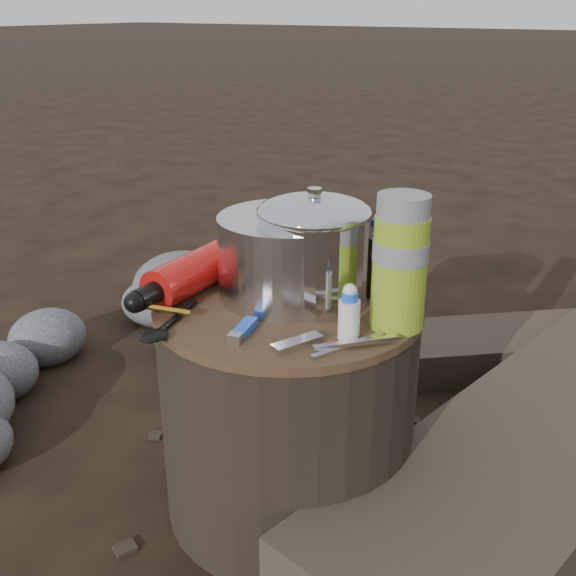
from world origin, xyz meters
The scene contains 16 objects.
ground centered at (0.00, 0.00, 0.00)m, with size 60.00×60.00×0.00m, color black.
stump centered at (0.00, 0.00, 0.23)m, with size 0.49×0.49×0.45m, color black.
rock_ring centered at (-0.71, 0.18, 0.11)m, with size 0.49×1.06×0.21m, color #56565B, non-canonical shape.
log_small centered at (0.30, 0.91, 0.05)m, with size 0.24×1.32×0.11m, color #3E3327.
foil_windscreen centered at (-0.02, 0.03, 0.53)m, with size 0.25×0.25×0.15m, color silver.
camping_pot centered at (0.03, 0.03, 0.55)m, with size 0.20×0.20×0.20m, color silver.
fuel_bottle centered at (-0.18, -0.04, 0.49)m, with size 0.08×0.32×0.08m, color red, non-canonical shape.
thermos centered at (0.21, 0.02, 0.56)m, with size 0.09×0.09×0.23m, color #86A722.
travel_mug centered at (0.09, 0.12, 0.51)m, with size 0.08×0.08×0.12m, color black.
stuff_sack centered at (-0.15, 0.14, 0.51)m, with size 0.17×0.14×0.11m, color #F7C100.
food_pouch centered at (0.03, 0.18, 0.51)m, with size 0.10×0.02×0.12m, color navy.
lighter centered at (0.01, -0.14, 0.46)m, with size 0.02×0.08×0.02m, color blue.
multitool centered at (0.11, -0.14, 0.46)m, with size 0.02×0.09×0.01m, color silver.
pot_grabber centered at (0.18, -0.10, 0.46)m, with size 0.04×0.14×0.01m, color silver, non-canonical shape.
spork centered at (-0.12, -0.17, 0.46)m, with size 0.04×0.17×0.01m, color black, non-canonical shape.
squeeze_bottle centered at (0.16, -0.07, 0.49)m, with size 0.04×0.04×0.08m, color silver.
Camera 1 is at (0.63, -0.96, 0.96)m, focal length 42.78 mm.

